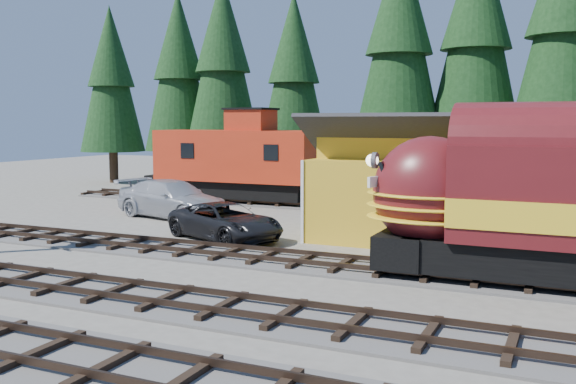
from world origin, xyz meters
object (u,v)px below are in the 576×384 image
at_px(depot, 467,170).
at_px(pickup_truck_b, 173,199).
at_px(pickup_truck_a, 226,221).
at_px(caboose, 237,160).

bearing_deg(depot, pickup_truck_b, 177.38).
distance_m(depot, pickup_truck_a, 10.18).
relative_size(pickup_truck_a, pickup_truck_b, 0.84).
bearing_deg(pickup_truck_b, depot, -79.88).
xyz_separation_m(depot, pickup_truck_a, (-9.27, -3.59, -2.19)).
relative_size(depot, pickup_truck_b, 1.92).
bearing_deg(caboose, pickup_truck_b, -90.40).
bearing_deg(pickup_truck_a, caboose, 49.66).
relative_size(depot, pickup_truck_a, 2.30).
bearing_deg(caboose, depot, -26.83).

